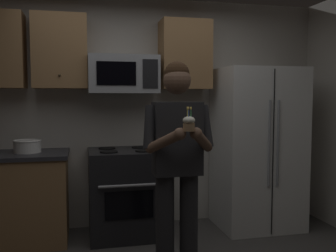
{
  "coord_description": "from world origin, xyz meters",
  "views": [
    {
      "loc": [
        -0.59,
        -2.6,
        1.48
      ],
      "look_at": [
        0.07,
        0.3,
        1.25
      ],
      "focal_mm": 40.36,
      "sensor_mm": 36.0,
      "label": 1
    }
  ],
  "objects_px": {
    "oven_range": "(125,193)",
    "refrigerator": "(257,148)",
    "microwave": "(123,75)",
    "bowl_large_white": "(27,146)",
    "person": "(177,158)",
    "cupcake": "(189,123)"
  },
  "relations": [
    {
      "from": "refrigerator",
      "to": "person",
      "type": "relative_size",
      "value": 1.02
    },
    {
      "from": "oven_range",
      "to": "person",
      "type": "xyz_separation_m",
      "value": [
        0.3,
        -1.07,
        0.53
      ]
    },
    {
      "from": "bowl_large_white",
      "to": "cupcake",
      "type": "bearing_deg",
      "value": -48.44
    },
    {
      "from": "microwave",
      "to": "refrigerator",
      "type": "xyz_separation_m",
      "value": [
        1.5,
        -0.16,
        -0.82
      ]
    },
    {
      "from": "refrigerator",
      "to": "bowl_large_white",
      "type": "distance_m",
      "value": 2.49
    },
    {
      "from": "oven_range",
      "to": "refrigerator",
      "type": "relative_size",
      "value": 0.52
    },
    {
      "from": "refrigerator",
      "to": "cupcake",
      "type": "bearing_deg",
      "value": -131.49
    },
    {
      "from": "microwave",
      "to": "oven_range",
      "type": "bearing_deg",
      "value": -90.02
    },
    {
      "from": "bowl_large_white",
      "to": "refrigerator",
      "type": "bearing_deg",
      "value": -1.97
    },
    {
      "from": "refrigerator",
      "to": "cupcake",
      "type": "height_order",
      "value": "refrigerator"
    },
    {
      "from": "oven_range",
      "to": "cupcake",
      "type": "height_order",
      "value": "cupcake"
    },
    {
      "from": "bowl_large_white",
      "to": "person",
      "type": "height_order",
      "value": "person"
    },
    {
      "from": "microwave",
      "to": "bowl_large_white",
      "type": "distance_m",
      "value": 1.23
    },
    {
      "from": "microwave",
      "to": "person",
      "type": "relative_size",
      "value": 0.42
    },
    {
      "from": "person",
      "to": "cupcake",
      "type": "height_order",
      "value": "person"
    },
    {
      "from": "microwave",
      "to": "cupcake",
      "type": "bearing_deg",
      "value": -78.89
    },
    {
      "from": "person",
      "to": "oven_range",
      "type": "bearing_deg",
      "value": 105.57
    },
    {
      "from": "oven_range",
      "to": "refrigerator",
      "type": "xyz_separation_m",
      "value": [
        1.5,
        -0.04,
        0.44
      ]
    },
    {
      "from": "microwave",
      "to": "person",
      "type": "bearing_deg",
      "value": -75.93
    },
    {
      "from": "refrigerator",
      "to": "person",
      "type": "bearing_deg",
      "value": -139.4
    },
    {
      "from": "microwave",
      "to": "cupcake",
      "type": "relative_size",
      "value": 4.26
    },
    {
      "from": "bowl_large_white",
      "to": "person",
      "type": "distance_m",
      "value": 1.7
    }
  ]
}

